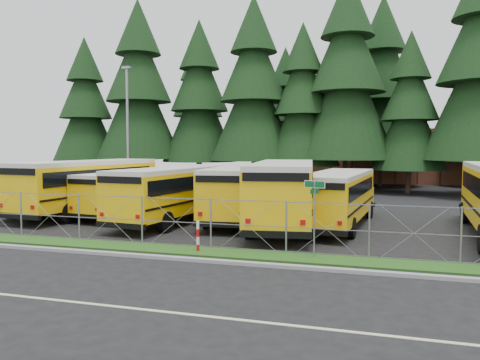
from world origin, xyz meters
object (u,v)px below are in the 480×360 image
(bus_1, at_px, (93,187))
(bus_6, at_px, (339,199))
(bus_4, at_px, (243,193))
(bus_3, at_px, (179,194))
(striped_bollard, at_px, (198,237))
(bus_2, at_px, (137,193))
(bus_5, at_px, (284,194))
(street_sign, at_px, (314,202))
(bus_0, at_px, (56,190))
(light_standard, at_px, (128,128))

(bus_1, xyz_separation_m, bus_6, (14.60, -0.49, -0.22))
(bus_4, bearing_deg, bus_6, -13.48)
(bus_1, bearing_deg, bus_3, -5.52)
(striped_bollard, bearing_deg, bus_6, 58.07)
(bus_2, xyz_separation_m, bus_3, (3.46, -1.73, 0.18))
(bus_5, xyz_separation_m, street_sign, (2.37, -6.65, 0.41))
(bus_0, height_order, bus_6, bus_6)
(bus_4, bearing_deg, light_standard, 141.52)
(bus_1, xyz_separation_m, street_sign, (14.28, -7.82, 0.43))
(street_sign, bearing_deg, bus_2, 144.32)
(bus_5, bearing_deg, light_standard, 139.77)
(street_sign, bearing_deg, bus_3, 140.98)
(bus_3, xyz_separation_m, street_sign, (8.11, -6.57, 0.57))
(bus_2, distance_m, street_sign, 14.25)
(bus_4, bearing_deg, striped_bollard, -91.02)
(bus_0, distance_m, bus_6, 17.25)
(bus_2, distance_m, bus_3, 3.87)
(bus_6, bearing_deg, light_standard, 159.46)
(bus_1, height_order, light_standard, light_standard)
(bus_5, relative_size, bus_6, 1.18)
(bus_1, xyz_separation_m, striped_bollard, (9.91, -8.02, -1.00))
(bus_3, distance_m, light_standard, 12.90)
(bus_0, relative_size, bus_1, 0.83)
(bus_2, bearing_deg, striped_bollard, -42.20)
(light_standard, bearing_deg, street_sign, -43.76)
(bus_0, xyz_separation_m, bus_3, (8.81, -1.29, 0.13))
(bus_3, relative_size, light_standard, 1.10)
(bus_1, distance_m, bus_2, 2.78)
(bus_1, relative_size, bus_6, 1.16)
(bus_0, bearing_deg, light_standard, 79.59)
(bus_5, relative_size, street_sign, 4.41)
(bus_2, xyz_separation_m, bus_6, (11.88, -0.97, 0.10))
(bus_2, height_order, striped_bollard, bus_2)
(bus_2, height_order, light_standard, light_standard)
(bus_1, distance_m, striped_bollard, 12.79)
(bus_1, xyz_separation_m, bus_3, (6.17, -1.25, -0.14))
(bus_3, bearing_deg, bus_1, 175.04)
(street_sign, bearing_deg, bus_4, 121.37)
(bus_4, xyz_separation_m, bus_6, (5.27, -0.78, -0.10))
(bus_0, distance_m, bus_1, 2.65)
(bus_4, bearing_deg, bus_0, 176.24)
(bus_0, height_order, bus_3, bus_3)
(bus_2, height_order, bus_6, bus_6)
(bus_0, xyz_separation_m, bus_6, (17.24, -0.52, 0.04))
(light_standard, bearing_deg, bus_0, -94.28)
(bus_5, bearing_deg, bus_6, 6.84)
(bus_5, relative_size, striped_bollard, 10.33)
(bus_2, distance_m, striped_bollard, 11.15)
(bus_6, relative_size, street_sign, 3.74)
(bus_4, relative_size, bus_5, 0.91)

